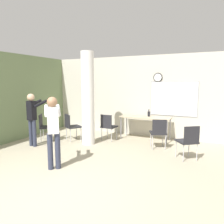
{
  "coord_description": "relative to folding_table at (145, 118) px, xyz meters",
  "views": [
    {
      "loc": [
        2.37,
        -2.34,
        1.91
      ],
      "look_at": [
        -0.11,
        2.84,
        1.11
      ],
      "focal_mm": 35.0,
      "sensor_mm": 36.0,
      "label": 1
    }
  ],
  "objects": [
    {
      "name": "ground_plane",
      "position": [
        -0.3,
        -4.53,
        -0.71
      ],
      "size": [
        24.0,
        24.0,
        0.0
      ],
      "primitive_type": "plane",
      "color": "#ADA389"
    },
    {
      "name": "wall_left_accent",
      "position": [
        -3.8,
        -2.03,
        0.69
      ],
      "size": [
        0.12,
        7.0,
        2.8
      ],
      "color": "#6B7F56",
      "rests_on": "ground_plane"
    },
    {
      "name": "wall_back",
      "position": [
        -0.28,
        0.53,
        0.69
      ],
      "size": [
        8.0,
        0.15,
        2.8
      ],
      "color": "beige",
      "rests_on": "ground_plane"
    },
    {
      "name": "support_pillar",
      "position": [
        -1.43,
        -1.26,
        0.69
      ],
      "size": [
        0.39,
        0.39,
        2.8
      ],
      "color": "white",
      "rests_on": "ground_plane"
    },
    {
      "name": "folding_table",
      "position": [
        0.0,
        0.0,
        0.0
      ],
      "size": [
        1.65,
        0.64,
        0.77
      ],
      "color": "tan",
      "rests_on": "ground_plane"
    },
    {
      "name": "bottle_on_table",
      "position": [
        0.07,
        0.13,
        0.15
      ],
      "size": [
        0.08,
        0.08,
        0.23
      ],
      "color": "black",
      "rests_on": "folding_table"
    },
    {
      "name": "chair_near_pillar",
      "position": [
        -2.14,
        -1.16,
        -0.2
      ],
      "size": [
        0.61,
        0.61,
        0.87
      ],
      "color": "#232328",
      "rests_on": "ground_plane"
    },
    {
      "name": "chair_mid_room",
      "position": [
        1.52,
        -1.42,
        -0.2
      ],
      "size": [
        0.62,
        0.62,
        0.87
      ],
      "color": "#232328",
      "rests_on": "ground_plane"
    },
    {
      "name": "chair_table_left",
      "position": [
        -1.04,
        -0.66,
        -0.2
      ],
      "size": [
        0.47,
        0.47,
        0.87
      ],
      "color": "#232328",
      "rests_on": "ground_plane"
    },
    {
      "name": "chair_table_right",
      "position": [
        0.64,
        -0.82,
        -0.2
      ],
      "size": [
        0.58,
        0.58,
        0.87
      ],
      "color": "#232328",
      "rests_on": "ground_plane"
    },
    {
      "name": "chair_by_left_wall",
      "position": [
        -2.88,
        -1.56,
        -0.2
      ],
      "size": [
        0.6,
        0.6,
        0.87
      ],
      "color": "#232328",
      "rests_on": "ground_plane"
    },
    {
      "name": "person_watching_back",
      "position": [
        -2.8,
        -2.15,
        0.21
      ],
      "size": [
        0.38,
        0.59,
        1.57
      ],
      "color": "#2D3347",
      "rests_on": "ground_plane"
    },
    {
      "name": "person_playing_front",
      "position": [
        -1.09,
        -3.24,
        0.23
      ],
      "size": [
        0.61,
        0.62,
        1.6
      ],
      "color": "#2D3347",
      "rests_on": "ground_plane"
    }
  ]
}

